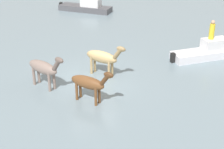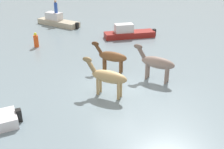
% 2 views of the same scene
% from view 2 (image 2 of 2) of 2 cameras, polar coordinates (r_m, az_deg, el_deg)
% --- Properties ---
extents(ground_plane, '(215.41, 215.41, 0.00)m').
position_cam_2_polar(ground_plane, '(15.13, 0.77, -3.03)').
color(ground_plane, gray).
extents(horse_dark_mare, '(2.06, 1.70, 1.81)m').
position_cam_2_polar(horse_dark_mare, '(16.82, -0.12, 3.71)').
color(horse_dark_mare, brown).
rests_on(horse_dark_mare, ground_plane).
extents(horse_lead, '(2.17, 1.91, 1.95)m').
position_cam_2_polar(horse_lead, '(14.06, -0.93, -0.43)').
color(horse_lead, tan).
rests_on(horse_lead, ground_plane).
extents(horse_rear_stallion, '(2.06, 2.09, 1.98)m').
position_cam_2_polar(horse_rear_stallion, '(15.90, 9.08, 2.45)').
color(horse_rear_stallion, gray).
rests_on(horse_rear_stallion, ground_plane).
extents(boat_skiff_near, '(3.93, 4.13, 1.33)m').
position_cam_2_polar(boat_skiff_near, '(28.03, -11.08, 10.56)').
color(boat_skiff_near, '#B7AD93').
rests_on(boat_skiff_near, ground_plane).
extents(boat_dinghy_port, '(4.46, 1.28, 1.33)m').
position_cam_2_polar(boat_dinghy_port, '(23.73, 3.43, 8.35)').
color(boat_dinghy_port, maroon).
rests_on(boat_dinghy_port, ground_plane).
extents(person_boatman_standing, '(0.32, 0.32, 1.19)m').
position_cam_2_polar(person_boatman_standing, '(27.85, -11.48, 13.45)').
color(person_boatman_standing, '#2D51B2').
rests_on(person_boatman_standing, boat_skiff_near).
extents(buoy_channel_marker, '(0.36, 0.36, 1.14)m').
position_cam_2_polar(buoy_channel_marker, '(22.06, -15.34, 6.74)').
color(buoy_channel_marker, '#E54C19').
rests_on(buoy_channel_marker, ground_plane).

